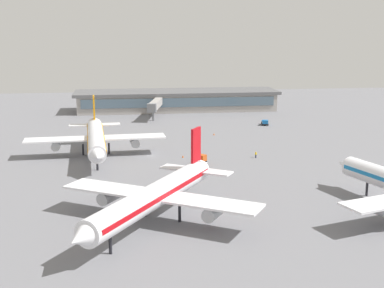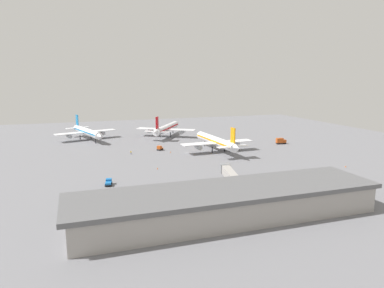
{
  "view_description": "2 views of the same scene",
  "coord_description": "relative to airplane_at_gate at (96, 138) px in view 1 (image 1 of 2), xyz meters",
  "views": [
    {
      "loc": [
        8.38,
        141.03,
        33.66
      ],
      "look_at": [
        -8.89,
        12.74,
        5.51
      ],
      "focal_mm": 51.12,
      "sensor_mm": 36.0,
      "label": 1
    },
    {
      "loc": [
        -51.1,
        -156.22,
        35.75
      ],
      "look_at": [
        5.75,
        10.8,
        2.24
      ],
      "focal_mm": 32.56,
      "sensor_mm": 36.0,
      "label": 2
    }
  ],
  "objects": [
    {
      "name": "pushback_tractor",
      "position": [
        -56.03,
        -39.39,
        -4.12
      ],
      "size": [
        2.86,
        4.67,
        1.9
      ],
      "rotation": [
        0.0,
        0.0,
        1.39
      ],
      "color": "black",
      "rests_on": "ground"
    },
    {
      "name": "airplane_at_gate",
      "position": [
        0.0,
        0.0,
        0.0
      ],
      "size": [
        36.89,
        45.98,
        13.99
      ],
      "rotation": [
        0.0,
        0.0,
        1.63
      ],
      "color": "white",
      "rests_on": "ground"
    },
    {
      "name": "ground_crew_worker",
      "position": [
        -41.15,
        6.77,
        -4.24
      ],
      "size": [
        0.53,
        0.53,
        1.67
      ],
      "rotation": [
        0.0,
        0.0,
        5.31
      ],
      "color": "#1E2338",
      "rests_on": "ground"
    },
    {
      "name": "safety_cone_near_gate",
      "position": [
        -22.38,
        3.9,
        -4.79
      ],
      "size": [
        0.44,
        0.44,
        0.6
      ],
      "primitive_type": "cone",
      "color": "#EA590C",
      "rests_on": "ground"
    },
    {
      "name": "ground",
      "position": [
        -14.68,
        0.24,
        -5.09
      ],
      "size": [
        288.0,
        288.0,
        0.0
      ],
      "primitive_type": "plane",
      "color": "slate"
    },
    {
      "name": "airplane_taxiing",
      "position": [
        -11.97,
        51.59,
        0.02
      ],
      "size": [
        34.33,
        40.82,
        14.06
      ],
      "rotation": [
        0.0,
        0.0,
        1.0
      ],
      "color": "white",
      "rests_on": "ground"
    },
    {
      "name": "safety_cone_far_side",
      "position": [
        -35.55,
        -24.33,
        -4.79
      ],
      "size": [
        0.44,
        0.44,
        0.6
      ],
      "primitive_type": "cone",
      "color": "#EA590C",
      "rests_on": "ground"
    },
    {
      "name": "terminal_building",
      "position": [
        -29.48,
        -77.7,
        -1.08
      ],
      "size": [
        81.68,
        19.88,
        7.86
      ],
      "color": "#9E9993",
      "rests_on": "ground"
    },
    {
      "name": "baggage_tug",
      "position": [
        -25.99,
        11.42,
        -3.93
      ],
      "size": [
        3.69,
        3.72,
        2.3
      ],
      "rotation": [
        0.0,
        0.0,
        3.96
      ],
      "color": "black",
      "rests_on": "ground"
    },
    {
      "name": "jet_bridge",
      "position": [
        -19.4,
        -57.66,
        0.05
      ],
      "size": [
        6.95,
        19.61,
        6.74
      ],
      "rotation": [
        0.0,
        0.0,
        1.36
      ],
      "color": "#9E9993",
      "rests_on": "ground"
    }
  ]
}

